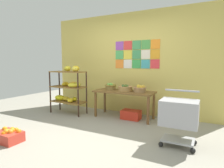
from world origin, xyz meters
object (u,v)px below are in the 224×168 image
fruit_basket_back_right (111,86)px  produce_crate_under_table (131,115)px  fruit_basket_left (125,88)px  fruit_basket_right (140,89)px  banana_shelf_unit (70,86)px  display_table (124,95)px  orange_crate_foreground (9,136)px  shopping_cart (179,114)px

fruit_basket_back_right → produce_crate_under_table: bearing=-11.9°
fruit_basket_back_right → fruit_basket_left: fruit_basket_back_right is taller
fruit_basket_left → fruit_basket_right: bearing=-4.5°
banana_shelf_unit → fruit_basket_right: bearing=8.5°
fruit_basket_right → fruit_basket_left: size_ratio=0.87×
banana_shelf_unit → display_table: (1.43, 0.29, -0.16)m
fruit_basket_right → orange_crate_foreground: 2.75m
banana_shelf_unit → produce_crate_under_table: bearing=9.0°
display_table → fruit_basket_back_right: (-0.42, 0.10, 0.16)m
fruit_basket_left → orange_crate_foreground: size_ratio=0.77×
fruit_basket_right → fruit_basket_left: bearing=175.5°
display_table → fruit_basket_back_right: 0.46m
banana_shelf_unit → fruit_basket_left: 1.48m
banana_shelf_unit → shopping_cart: banana_shelf_unit is taller
fruit_basket_back_right → fruit_basket_right: size_ratio=0.97×
orange_crate_foreground → display_table: bearing=62.2°
fruit_basket_right → fruit_basket_left: fruit_basket_right is taller
fruit_basket_left → orange_crate_foreground: 2.58m
fruit_basket_right → shopping_cart: shopping_cart is taller
shopping_cart → fruit_basket_right: bearing=129.0°
banana_shelf_unit → fruit_basket_back_right: bearing=21.0°
banana_shelf_unit → fruit_basket_left: bearing=11.8°
display_table → orange_crate_foreground: display_table is taller
fruit_basket_back_right → fruit_basket_left: (0.44, -0.09, -0.01)m
fruit_basket_left → produce_crate_under_table: size_ratio=0.80×
banana_shelf_unit → fruit_basket_left: banana_shelf_unit is taller
fruit_basket_back_right → fruit_basket_right: (0.82, -0.11, 0.01)m
banana_shelf_unit → orange_crate_foreground: banana_shelf_unit is taller
fruit_basket_left → orange_crate_foreground: (-1.18, -2.20, -0.62)m
orange_crate_foreground → shopping_cart: 2.84m
fruit_basket_left → shopping_cart: 1.75m
banana_shelf_unit → display_table: bearing=11.3°
shopping_cart → fruit_basket_back_right: bearing=142.6°
banana_shelf_unit → fruit_basket_back_right: banana_shelf_unit is taller
fruit_basket_back_right → orange_crate_foreground: bearing=-107.8°
fruit_basket_left → produce_crate_under_table: bearing=-14.4°
fruit_basket_back_right → produce_crate_under_table: 0.89m
fruit_basket_back_right → fruit_basket_right: 0.83m
fruit_basket_left → shopping_cart: (1.38, -1.05, -0.21)m
fruit_basket_back_right → produce_crate_under_table: size_ratio=0.67×
banana_shelf_unit → shopping_cart: bearing=-14.8°
fruit_basket_left → banana_shelf_unit: bearing=-168.2°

